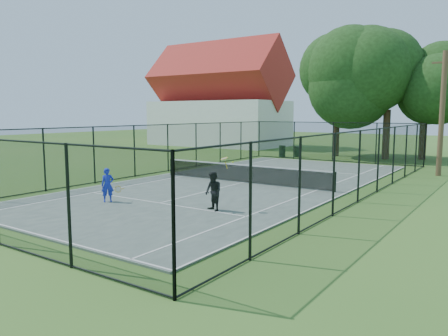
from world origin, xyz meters
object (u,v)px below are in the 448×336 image
Objects in this scene: trash_bin_left at (282,151)px; player_blue at (108,185)px; trash_bin_right at (297,151)px; player_black at (213,191)px; tennis_net at (243,173)px; utility_pole at (442,113)px.

trash_bin_left is 0.69× the size of player_blue.
trash_bin_right is at bearing 31.06° from trash_bin_left.
player_blue is 0.69× the size of player_black.
tennis_net is at bearing -71.16° from trash_bin_left.
player_black is at bearing -73.24° from trash_bin_right.
player_black is at bearing -69.97° from trash_bin_left.
trash_bin_right is 13.26m from utility_pole.
player_blue is at bearing -121.26° from utility_pole.
player_black reaches higher than tennis_net.
tennis_net is 7.25× the size of player_blue.
trash_bin_left is 1.26m from trash_bin_right.
trash_bin_right is 0.45× the size of player_black.
trash_bin_left is 0.47× the size of player_black.
utility_pole is 19.39m from player_blue.
trash_bin_right is 0.13× the size of utility_pole.
player_black is (7.34, -20.13, 0.31)m from trash_bin_left.
tennis_net is 14.62m from trash_bin_left.
tennis_net is 7.64m from player_blue.
tennis_net is 11.02× the size of trash_bin_right.
trash_bin_left is (-4.72, 13.83, -0.09)m from tennis_net.
player_black is at bearing -67.42° from tennis_net.
utility_pole is at bearing -20.80° from trash_bin_left.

